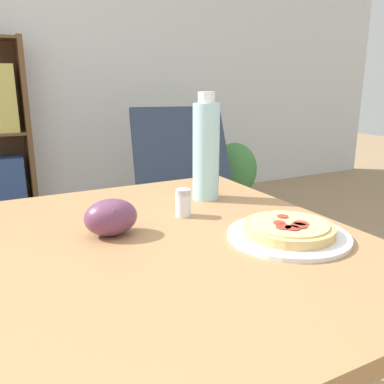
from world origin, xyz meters
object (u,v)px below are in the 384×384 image
(drink_bottle, at_px, (206,150))
(salt_shaker, at_px, (183,203))
(grape_bunch, at_px, (110,217))
(lounge_chair_far, at_px, (186,200))
(potted_plant_floor, at_px, (234,174))
(pizza_on_plate, at_px, (288,231))

(drink_bottle, xyz_separation_m, salt_shaker, (-0.13, -0.11, -0.11))
(grape_bunch, xyz_separation_m, lounge_chair_far, (0.93, 1.49, -0.48))
(potted_plant_floor, bearing_deg, salt_shaker, -126.47)
(drink_bottle, bearing_deg, salt_shaker, -138.59)
(grape_bunch, distance_m, drink_bottle, 0.37)
(pizza_on_plate, relative_size, grape_bunch, 2.25)
(pizza_on_plate, xyz_separation_m, drink_bottle, (-0.01, 0.35, 0.12))
(lounge_chair_far, xyz_separation_m, potted_plant_floor, (0.68, 0.46, 0.02))
(grape_bunch, distance_m, lounge_chair_far, 1.83)
(pizza_on_plate, xyz_separation_m, potted_plant_floor, (1.28, 2.15, -0.44))
(salt_shaker, bearing_deg, lounge_chair_far, 63.07)
(drink_bottle, relative_size, salt_shaker, 4.31)
(potted_plant_floor, bearing_deg, grape_bunch, -129.49)
(pizza_on_plate, relative_size, potted_plant_floor, 0.46)
(drink_bottle, relative_size, potted_plant_floor, 0.53)
(drink_bottle, distance_m, lounge_chair_far, 1.58)
(pizza_on_plate, bearing_deg, grape_bunch, 149.77)
(salt_shaker, bearing_deg, pizza_on_plate, -60.18)
(pizza_on_plate, height_order, potted_plant_floor, pizza_on_plate)
(drink_bottle, height_order, lounge_chair_far, drink_bottle)
(pizza_on_plate, xyz_separation_m, salt_shaker, (-0.13, 0.23, 0.02))
(grape_bunch, bearing_deg, lounge_chair_far, 57.97)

